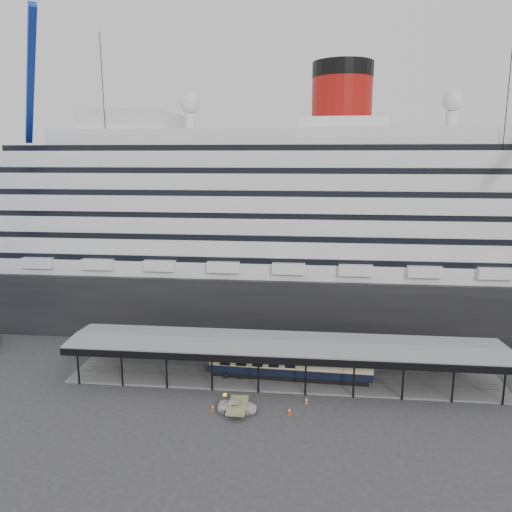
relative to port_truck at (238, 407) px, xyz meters
The scene contains 8 objects.
ground 6.25m from the port_truck, 39.93° to the left, with size 200.00×200.00×0.00m, color #323234.
cruise_ship 40.41m from the port_truck, 82.37° to the left, with size 130.00×30.00×43.90m.
platform_canopy 10.33m from the port_truck, 62.05° to the left, with size 56.00×9.18×5.30m.
port_truck is the anchor object (origin of this frame).
pullman_carriage 10.80m from the port_truck, 57.78° to the left, with size 21.06×3.68×20.58m.
traffic_cone_left 2.91m from the port_truck, behind, with size 0.46×0.46×0.71m.
traffic_cone_mid 5.90m from the port_truck, ahead, with size 0.51×0.51×0.85m.
traffic_cone_right 8.28m from the port_truck, 19.33° to the left, with size 0.45×0.45×0.79m.
Camera 1 is at (2.84, -55.88, 28.70)m, focal length 35.00 mm.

